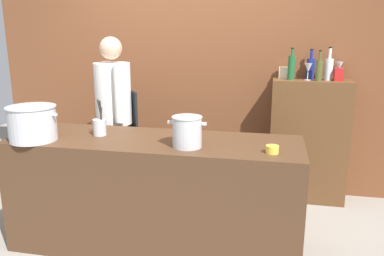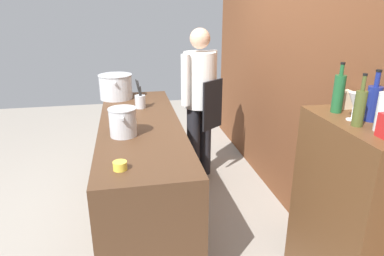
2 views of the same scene
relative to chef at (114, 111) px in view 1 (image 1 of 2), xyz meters
name	(u,v)px [view 1 (image 1 of 2)]	position (x,y,z in m)	size (l,w,h in m)	color
ground_plane	(156,244)	(0.60, -0.67, -0.96)	(8.00, 8.00, 0.00)	gray
brick_back_panel	(191,51)	(0.60, 0.73, 0.54)	(4.40, 0.10, 3.00)	brown
prep_counter	(155,193)	(0.60, -0.67, -0.51)	(2.27, 0.70, 0.90)	#472D1C
bar_cabinet	(308,141)	(1.86, 0.52, -0.34)	(0.76, 0.32, 1.24)	brown
chef	(114,111)	(0.00, 0.00, 0.00)	(0.42, 0.45, 1.66)	black
stockpot_large	(32,123)	(-0.29, -0.88, 0.07)	(0.42, 0.37, 0.26)	#B7BABF
stockpot_small	(187,132)	(0.90, -0.81, 0.05)	(0.28, 0.22, 0.22)	#B7BABF
utensil_crock	(100,127)	(0.14, -0.64, 0.01)	(0.10, 0.10, 0.30)	#B7BABF
butter_jar	(272,149)	(1.50, -0.84, -0.04)	(0.09, 0.09, 0.05)	yellow
wine_bottle_green	(291,67)	(1.65, 0.51, 0.40)	(0.07, 0.07, 0.31)	#1E592D
wine_bottle_cobalt	(311,68)	(1.84, 0.60, 0.39)	(0.08, 0.08, 0.29)	navy
wine_bottle_clear	(329,68)	(2.00, 0.54, 0.39)	(0.08, 0.08, 0.32)	silver
wine_bottle_olive	(319,70)	(1.90, 0.47, 0.38)	(0.06, 0.06, 0.29)	#475123
wine_glass_short	(308,68)	(1.81, 0.50, 0.39)	(0.07, 0.07, 0.16)	silver
wine_glass_wide	(339,67)	(2.10, 0.61, 0.40)	(0.08, 0.08, 0.17)	silver
spice_tin_red	(339,74)	(2.09, 0.50, 0.34)	(0.08, 0.08, 0.12)	red
spice_tin_cream	(283,73)	(1.57, 0.61, 0.34)	(0.08, 0.08, 0.11)	beige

